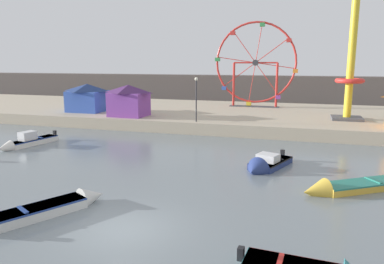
{
  "coord_description": "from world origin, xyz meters",
  "views": [
    {
      "loc": [
        6.52,
        -12.19,
        6.55
      ],
      "look_at": [
        -0.84,
        11.99,
        1.71
      ],
      "focal_mm": 34.4,
      "sensor_mm": 36.0,
      "label": 1
    }
  ],
  "objects_px": {
    "carnival_booth_blue_tent": "(88,97)",
    "promenade_lamp_near": "(196,93)",
    "motorboat_mustard_yellow": "(345,187)",
    "motorboat_navy_blue": "(265,165)",
    "carnival_booth_purple_stall": "(129,100)",
    "ferris_wheel_red_frame": "(255,65)",
    "drop_tower_yellow_tower": "(351,58)",
    "motorboat_white_red_stripe": "(25,142)",
    "motorboat_pale_grey": "(56,206)"
  },
  "relations": [
    {
      "from": "motorboat_white_red_stripe",
      "to": "carnival_booth_purple_stall",
      "type": "height_order",
      "value": "carnival_booth_purple_stall"
    },
    {
      "from": "motorboat_mustard_yellow",
      "to": "motorboat_navy_blue",
      "type": "distance_m",
      "value": 5.22
    },
    {
      "from": "promenade_lamp_near",
      "to": "motorboat_navy_blue",
      "type": "bearing_deg",
      "value": -53.57
    },
    {
      "from": "motorboat_navy_blue",
      "to": "promenade_lamp_near",
      "type": "xyz_separation_m",
      "value": [
        -7.32,
        9.92,
        3.48
      ]
    },
    {
      "from": "motorboat_pale_grey",
      "to": "motorboat_white_red_stripe",
      "type": "relative_size",
      "value": 0.96
    },
    {
      "from": "motorboat_pale_grey",
      "to": "ferris_wheel_red_frame",
      "type": "bearing_deg",
      "value": 20.91
    },
    {
      "from": "ferris_wheel_red_frame",
      "to": "drop_tower_yellow_tower",
      "type": "xyz_separation_m",
      "value": [
        9.85,
        -7.59,
        0.7
      ]
    },
    {
      "from": "motorboat_navy_blue",
      "to": "promenade_lamp_near",
      "type": "height_order",
      "value": "promenade_lamp_near"
    },
    {
      "from": "motorboat_pale_grey",
      "to": "carnival_booth_blue_tent",
      "type": "relative_size",
      "value": 1.24
    },
    {
      "from": "carnival_booth_blue_tent",
      "to": "promenade_lamp_near",
      "type": "relative_size",
      "value": 1.03
    },
    {
      "from": "motorboat_mustard_yellow",
      "to": "carnival_booth_blue_tent",
      "type": "distance_m",
      "value": 30.12
    },
    {
      "from": "motorboat_white_red_stripe",
      "to": "motorboat_mustard_yellow",
      "type": "bearing_deg",
      "value": 92.23
    },
    {
      "from": "carnival_booth_blue_tent",
      "to": "carnival_booth_purple_stall",
      "type": "bearing_deg",
      "value": -19.3
    },
    {
      "from": "motorboat_navy_blue",
      "to": "carnival_booth_purple_stall",
      "type": "height_order",
      "value": "carnival_booth_purple_stall"
    },
    {
      "from": "carnival_booth_purple_stall",
      "to": "promenade_lamp_near",
      "type": "distance_m",
      "value": 7.73
    },
    {
      "from": "carnival_booth_purple_stall",
      "to": "promenade_lamp_near",
      "type": "relative_size",
      "value": 0.98
    },
    {
      "from": "motorboat_mustard_yellow",
      "to": "motorboat_white_red_stripe",
      "type": "bearing_deg",
      "value": -43.14
    },
    {
      "from": "motorboat_mustard_yellow",
      "to": "carnival_booth_purple_stall",
      "type": "relative_size",
      "value": 1.41
    },
    {
      "from": "carnival_booth_blue_tent",
      "to": "motorboat_navy_blue",
      "type": "bearing_deg",
      "value": -33.32
    },
    {
      "from": "motorboat_white_red_stripe",
      "to": "carnival_booth_blue_tent",
      "type": "bearing_deg",
      "value": -158.6
    },
    {
      "from": "motorboat_pale_grey",
      "to": "carnival_booth_blue_tent",
      "type": "xyz_separation_m",
      "value": [
        -12.72,
        22.72,
        2.44
      ]
    },
    {
      "from": "motorboat_pale_grey",
      "to": "promenade_lamp_near",
      "type": "relative_size",
      "value": 1.28
    },
    {
      "from": "ferris_wheel_red_frame",
      "to": "drop_tower_yellow_tower",
      "type": "height_order",
      "value": "drop_tower_yellow_tower"
    },
    {
      "from": "motorboat_navy_blue",
      "to": "motorboat_white_red_stripe",
      "type": "bearing_deg",
      "value": -71.94
    },
    {
      "from": "carnival_booth_purple_stall",
      "to": "motorboat_mustard_yellow",
      "type": "bearing_deg",
      "value": -34.42
    },
    {
      "from": "promenade_lamp_near",
      "to": "carnival_booth_purple_stall",
      "type": "bearing_deg",
      "value": 169.39
    },
    {
      "from": "motorboat_pale_grey",
      "to": "drop_tower_yellow_tower",
      "type": "height_order",
      "value": "drop_tower_yellow_tower"
    },
    {
      "from": "motorboat_white_red_stripe",
      "to": "promenade_lamp_near",
      "type": "relative_size",
      "value": 1.33
    },
    {
      "from": "motorboat_white_red_stripe",
      "to": "carnival_booth_purple_stall",
      "type": "bearing_deg",
      "value": 171.18
    },
    {
      "from": "motorboat_mustard_yellow",
      "to": "carnival_booth_blue_tent",
      "type": "relative_size",
      "value": 1.34
    },
    {
      "from": "motorboat_mustard_yellow",
      "to": "carnival_booth_blue_tent",
      "type": "bearing_deg",
      "value": -66.58
    },
    {
      "from": "motorboat_navy_blue",
      "to": "drop_tower_yellow_tower",
      "type": "relative_size",
      "value": 0.29
    },
    {
      "from": "promenade_lamp_near",
      "to": "drop_tower_yellow_tower",
      "type": "bearing_deg",
      "value": 22.23
    },
    {
      "from": "carnival_booth_purple_stall",
      "to": "ferris_wheel_red_frame",
      "type": "bearing_deg",
      "value": 48.27
    },
    {
      "from": "drop_tower_yellow_tower",
      "to": "carnival_booth_blue_tent",
      "type": "distance_m",
      "value": 27.45
    },
    {
      "from": "carnival_booth_purple_stall",
      "to": "promenade_lamp_near",
      "type": "xyz_separation_m",
      "value": [
        7.54,
        -1.41,
        1.0
      ]
    },
    {
      "from": "motorboat_mustard_yellow",
      "to": "promenade_lamp_near",
      "type": "distance_m",
      "value": 17.67
    },
    {
      "from": "motorboat_navy_blue",
      "to": "drop_tower_yellow_tower",
      "type": "xyz_separation_m",
      "value": [
        6.15,
        15.42,
        6.65
      ]
    },
    {
      "from": "motorboat_navy_blue",
      "to": "carnival_booth_blue_tent",
      "type": "relative_size",
      "value": 1.06
    },
    {
      "from": "ferris_wheel_red_frame",
      "to": "motorboat_white_red_stripe",
      "type": "bearing_deg",
      "value": -124.17
    },
    {
      "from": "motorboat_pale_grey",
      "to": "promenade_lamp_near",
      "type": "xyz_separation_m",
      "value": [
        0.85,
        19.28,
        3.5
      ]
    },
    {
      "from": "motorboat_pale_grey",
      "to": "ferris_wheel_red_frame",
      "type": "distance_m",
      "value": 33.22
    },
    {
      "from": "motorboat_navy_blue",
      "to": "promenade_lamp_near",
      "type": "relative_size",
      "value": 1.1
    },
    {
      "from": "drop_tower_yellow_tower",
      "to": "carnival_booth_purple_stall",
      "type": "bearing_deg",
      "value": -168.97
    },
    {
      "from": "ferris_wheel_red_frame",
      "to": "carnival_booth_blue_tent",
      "type": "height_order",
      "value": "ferris_wheel_red_frame"
    },
    {
      "from": "motorboat_white_red_stripe",
      "to": "drop_tower_yellow_tower",
      "type": "xyz_separation_m",
      "value": [
        24.86,
        14.52,
        6.58
      ]
    },
    {
      "from": "motorboat_mustard_yellow",
      "to": "carnival_booth_purple_stall",
      "type": "distance_m",
      "value": 24.03
    },
    {
      "from": "motorboat_mustard_yellow",
      "to": "promenade_lamp_near",
      "type": "height_order",
      "value": "promenade_lamp_near"
    },
    {
      "from": "drop_tower_yellow_tower",
      "to": "motorboat_mustard_yellow",
      "type": "bearing_deg",
      "value": -95.53
    },
    {
      "from": "motorboat_navy_blue",
      "to": "motorboat_pale_grey",
      "type": "bearing_deg",
      "value": -20.27
    }
  ]
}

